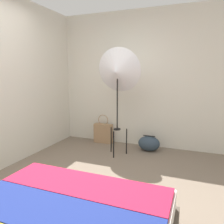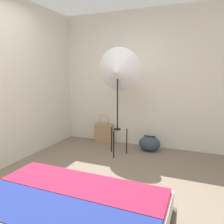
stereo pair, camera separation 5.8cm
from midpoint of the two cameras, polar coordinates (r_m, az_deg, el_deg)
ground_plane at (r=2.59m, az=-11.78°, el=-23.30°), size 14.00×14.00×0.00m
wall_back at (r=4.35m, az=5.67°, el=8.41°), size 8.00×0.05×2.60m
wall_side_left at (r=3.88m, az=-22.16°, el=7.56°), size 0.05×8.00×2.60m
photo_umbrella at (r=3.70m, az=1.93°, el=10.47°), size 0.76×0.37×1.85m
tote_bag at (r=4.55m, az=-1.76°, el=-5.47°), size 0.38×0.14×0.59m
duffel_bag at (r=4.14m, az=10.14°, el=-8.13°), size 0.40×0.28×0.29m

